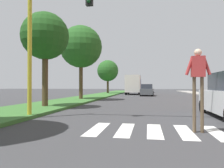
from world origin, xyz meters
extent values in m
plane|color=#38383A|center=(0.00, 30.00, 0.00)|extent=(140.00, 140.00, 0.00)
cube|color=silver|center=(-2.25, 8.02, 0.00)|extent=(0.45, 2.20, 0.01)
cube|color=silver|center=(-1.35, 8.02, 0.00)|extent=(0.45, 2.20, 0.01)
cube|color=silver|center=(-0.45, 8.02, 0.00)|extent=(0.45, 2.20, 0.01)
cube|color=silver|center=(0.45, 8.02, 0.00)|extent=(0.45, 2.20, 0.01)
cube|color=silver|center=(1.35, 8.02, 0.00)|extent=(0.45, 2.20, 0.01)
cube|color=#386B2D|center=(-7.33, 28.00, 0.07)|extent=(3.85, 64.00, 0.15)
cylinder|color=#4C3823|center=(-6.93, 13.64, 1.88)|extent=(0.36, 0.36, 3.46)
sphere|color=#1E4C19|center=(-6.93, 13.64, 4.49)|extent=(2.93, 2.93, 2.93)
cylinder|color=#4C3823|center=(-7.06, 21.20, 2.06)|extent=(0.36, 0.36, 3.82)
sphere|color=#23561E|center=(-7.06, 21.20, 5.19)|extent=(4.08, 4.08, 4.08)
cylinder|color=#4C3823|center=(-7.64, 38.25, 1.56)|extent=(0.36, 0.36, 2.81)
sphere|color=#23561E|center=(-7.64, 38.25, 4.08)|extent=(3.72, 3.72, 3.72)
cylinder|color=gold|center=(-5.70, 9.81, 3.15)|extent=(0.18, 0.18, 6.00)
sphere|color=#0F3F19|center=(-3.03, 9.69, 4.84)|extent=(0.16, 0.16, 0.16)
cylinder|color=brown|center=(0.94, 7.98, 0.82)|extent=(0.10, 0.10, 1.65)
cylinder|color=brown|center=(0.72, 7.99, 0.82)|extent=(0.10, 0.10, 1.65)
cube|color=#B23333|center=(0.83, 7.98, 1.96)|extent=(0.38, 0.24, 0.62)
cylinder|color=#B23333|center=(1.07, 7.98, 1.99)|extent=(0.27, 0.09, 0.58)
cylinder|color=#B23333|center=(0.59, 7.99, 1.99)|extent=(0.27, 0.09, 0.58)
sphere|color=beige|center=(0.83, 7.98, 2.38)|extent=(0.22, 0.22, 0.22)
cylinder|color=black|center=(2.18, 13.17, 0.32)|extent=(0.22, 0.64, 0.64)
cube|color=#474C51|center=(-0.79, 32.02, 0.61)|extent=(1.89, 4.63, 0.78)
cube|color=#2D333D|center=(-0.80, 31.79, 1.32)|extent=(1.58, 2.11, 0.64)
cylinder|color=black|center=(-1.49, 33.88, 0.32)|extent=(0.25, 0.65, 0.64)
cylinder|color=black|center=(0.06, 33.82, 0.32)|extent=(0.25, 0.65, 0.64)
cylinder|color=black|center=(-1.63, 30.22, 0.32)|extent=(0.25, 0.65, 0.64)
cylinder|color=black|center=(-0.09, 30.16, 0.32)|extent=(0.25, 0.65, 0.64)
cube|color=silver|center=(-0.58, 47.88, 0.61)|extent=(1.96, 4.52, 0.78)
cube|color=#2D333D|center=(-0.58, 47.66, 1.32)|extent=(1.68, 2.05, 0.64)
cylinder|color=black|center=(-1.47, 49.65, 0.32)|extent=(0.24, 0.65, 0.64)
cylinder|color=black|center=(0.22, 49.69, 0.32)|extent=(0.24, 0.65, 0.64)
cylinder|color=black|center=(-1.38, 46.08, 0.32)|extent=(0.24, 0.65, 0.64)
cylinder|color=black|center=(0.31, 46.12, 0.32)|extent=(0.24, 0.65, 0.64)
cube|color=navy|center=(-3.04, 38.98, 1.45)|extent=(2.30, 2.00, 2.20)
cube|color=beige|center=(-3.04, 35.88, 1.75)|extent=(2.30, 4.20, 2.70)
cylinder|color=black|center=(-4.09, 38.98, 0.45)|extent=(0.30, 0.90, 0.90)
cylinder|color=black|center=(-1.99, 38.98, 0.45)|extent=(0.30, 0.90, 0.90)
cylinder|color=black|center=(-4.09, 34.83, 0.45)|extent=(0.30, 0.90, 0.90)
cylinder|color=black|center=(-1.99, 34.83, 0.45)|extent=(0.30, 0.90, 0.90)
camera|label=1|loc=(-0.64, 1.28, 1.38)|focal=34.36mm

